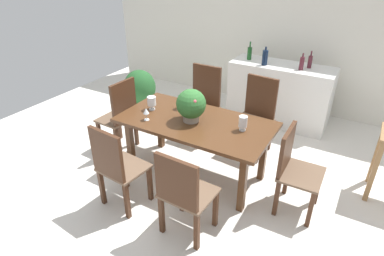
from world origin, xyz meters
The scene contains 20 objects.
ground_plane centered at (0.00, 0.00, 0.00)m, with size 7.04×7.04×0.00m, color silver.
back_wall centered at (0.00, 2.60, 1.30)m, with size 6.40×0.10×2.60m, color silver.
dining_table centered at (0.00, 0.01, 0.66)m, with size 1.76×0.92×0.74m.
chair_near_left centered at (-0.41, -0.91, 0.54)m, with size 0.49×0.46×0.97m.
chair_far_right centered at (0.41, 0.94, 0.56)m, with size 0.51×0.51×1.03m.
chair_head_end centered at (-1.15, 0.00, 0.56)m, with size 0.42×0.47×1.02m.
chair_near_right centered at (0.39, -0.91, 0.53)m, with size 0.49×0.44×0.94m.
chair_far_left centered at (-0.40, 0.93, 0.58)m, with size 0.48×0.43×1.05m.
chair_foot_end centered at (1.15, 0.01, 0.52)m, with size 0.42×0.48×0.93m.
flower_centerpiece centered at (-0.05, -0.02, 0.94)m, with size 0.34×0.34×0.38m.
crystal_vase_left centered at (-0.30, 0.23, 0.85)m, with size 0.10×0.10×0.17m.
crystal_vase_center_near centered at (-0.61, 0.00, 0.85)m, with size 0.11×0.11×0.17m.
crystal_vase_right centered at (0.55, 0.07, 0.84)m, with size 0.09×0.09×0.17m.
wine_glass centered at (-0.50, -0.26, 0.85)m, with size 0.07×0.07×0.15m.
kitchen_counter centered at (0.43, 1.93, 0.47)m, with size 1.55×0.59×0.94m, color silver.
wine_bottle_tall centered at (0.79, 1.98, 1.04)m, with size 0.06×0.06×0.25m.
wine_bottle_green centered at (-0.12, 1.93, 1.05)m, with size 0.07×0.07×0.28m.
wine_bottle_dark centered at (0.18, 1.78, 1.06)m, with size 0.08×0.08×0.27m.
wine_bottle_amber centered at (0.71, 1.83, 1.04)m, with size 0.06×0.06×0.24m.
potted_plant_floor centered at (-1.83, 1.25, 0.35)m, with size 0.56×0.56×0.67m.
Camera 1 is at (1.61, -2.83, 2.44)m, focal length 30.06 mm.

